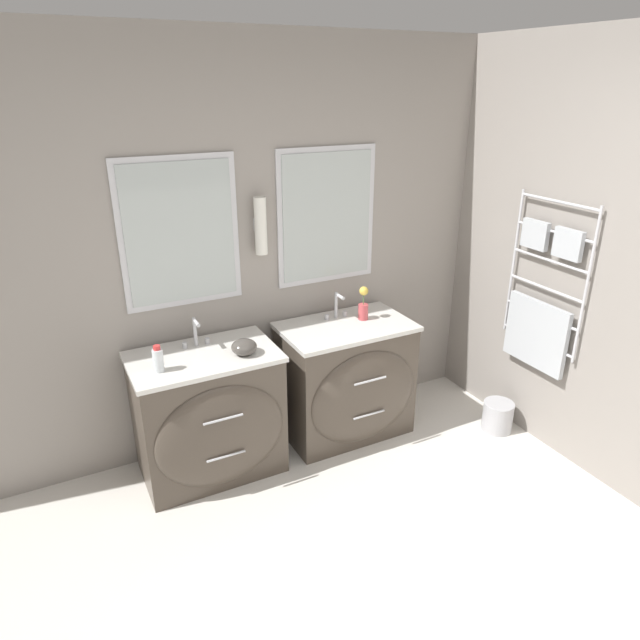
{
  "coord_description": "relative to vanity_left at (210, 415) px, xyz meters",
  "views": [
    {
      "loc": [
        -1.11,
        -1.09,
        2.31
      ],
      "look_at": [
        0.25,
        1.55,
        1.06
      ],
      "focal_mm": 32.0,
      "sensor_mm": 36.0,
      "label": 1
    }
  ],
  "objects": [
    {
      "name": "toiletry_bottle",
      "position": [
        -0.28,
        -0.05,
        0.47
      ],
      "size": [
        0.06,
        0.06,
        0.16
      ],
      "color": "silver",
      "rests_on": "vanity_left"
    },
    {
      "name": "faucet_right",
      "position": [
        0.97,
        0.16,
        0.49
      ],
      "size": [
        0.17,
        0.12,
        0.18
      ],
      "color": "silver",
      "rests_on": "vanity_right"
    },
    {
      "name": "vanity_left",
      "position": [
        0.0,
        0.0,
        0.0
      ],
      "size": [
        0.87,
        0.6,
        0.81
      ],
      "color": "#4C4238",
      "rests_on": "ground_plane"
    },
    {
      "name": "amenity_bowl",
      "position": [
        0.22,
        -0.07,
        0.45
      ],
      "size": [
        0.15,
        0.15,
        0.09
      ],
      "color": "#4C4742",
      "rests_on": "vanity_left"
    },
    {
      "name": "flower_vase",
      "position": [
        1.12,
        0.07,
        0.5
      ],
      "size": [
        0.07,
        0.07,
        0.23
      ],
      "color": "#CC4C51",
      "rests_on": "vanity_right"
    },
    {
      "name": "faucet_left",
      "position": [
        -0.0,
        0.16,
        0.49
      ],
      "size": [
        0.17,
        0.12,
        0.18
      ],
      "color": "silver",
      "rests_on": "vanity_left"
    },
    {
      "name": "waste_bin",
      "position": [
        1.94,
        -0.47,
        -0.3
      ],
      "size": [
        0.22,
        0.22,
        0.22
      ],
      "color": "#B7B7BC",
      "rests_on": "ground_plane"
    },
    {
      "name": "vanity_right",
      "position": [
        0.97,
        0.0,
        0.0
      ],
      "size": [
        0.87,
        0.6,
        0.81
      ],
      "color": "#4C4238",
      "rests_on": "ground_plane"
    },
    {
      "name": "wall_back",
      "position": [
        0.34,
        0.35,
        0.89
      ],
      "size": [
        5.16,
        0.16,
        2.6
      ],
      "color": "gray",
      "rests_on": "ground_plane"
    },
    {
      "name": "wall_right",
      "position": [
        2.14,
        -0.88,
        0.88
      ],
      "size": [
        0.13,
        4.31,
        2.6
      ],
      "color": "gray",
      "rests_on": "ground_plane"
    }
  ]
}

